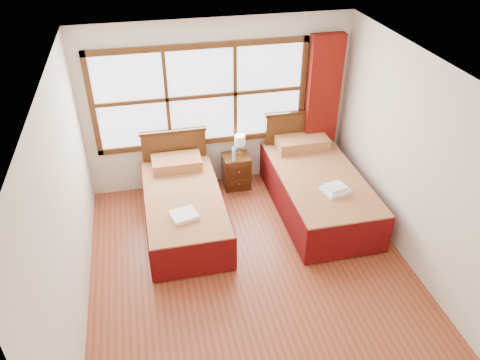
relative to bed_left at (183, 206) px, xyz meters
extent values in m
plane|color=brown|center=(0.71, -1.20, -0.31)|extent=(4.50, 4.50, 0.00)
plane|color=white|center=(0.71, -1.20, 2.29)|extent=(4.50, 4.50, 0.00)
plane|color=silver|center=(0.71, 1.05, 0.99)|extent=(4.00, 0.00, 4.00)
plane|color=silver|center=(-1.29, -1.20, 0.99)|extent=(0.00, 4.50, 4.50)
plane|color=silver|center=(2.71, -1.20, 0.99)|extent=(0.00, 4.50, 4.50)
cube|color=white|center=(0.46, 1.02, 1.19)|extent=(3.00, 0.02, 1.40)
cube|color=#4B2910|center=(0.46, 1.00, 0.45)|extent=(3.16, 0.06, 0.08)
cube|color=#4B2910|center=(0.46, 1.00, 1.93)|extent=(3.16, 0.06, 0.08)
cube|color=#4B2910|center=(-1.08, 1.00, 1.19)|extent=(0.08, 0.06, 1.56)
cube|color=#4B2910|center=(2.00, 1.00, 1.19)|extent=(0.08, 0.06, 1.56)
cube|color=#4B2910|center=(-0.04, 1.00, 1.19)|extent=(0.05, 0.05, 1.40)
cube|color=#4B2910|center=(0.96, 1.00, 1.19)|extent=(0.05, 0.05, 1.40)
cube|color=#4B2910|center=(0.46, 1.00, 1.19)|extent=(3.00, 0.05, 0.05)
cube|color=maroon|center=(2.31, 0.91, 0.86)|extent=(0.50, 0.16, 2.30)
cube|color=#371D0B|center=(0.00, -0.07, -0.16)|extent=(0.92, 1.84, 0.30)
cube|color=maroon|center=(0.00, -0.07, 0.11)|extent=(1.03, 2.04, 0.25)
cube|color=#5B0909|center=(-0.52, -0.07, -0.04)|extent=(0.03, 2.04, 0.51)
cube|color=#5B0909|center=(0.52, -0.07, -0.04)|extent=(0.03, 2.04, 0.51)
cube|color=#5B0909|center=(0.00, -1.08, -0.04)|extent=(1.03, 0.03, 0.51)
cube|color=maroon|center=(0.00, 0.67, 0.32)|extent=(0.72, 0.42, 0.16)
cube|color=#4B2910|center=(0.00, 0.94, 0.19)|extent=(0.96, 0.06, 1.00)
cube|color=#371D0B|center=(0.00, 0.94, 0.70)|extent=(1.00, 0.08, 0.04)
cube|color=#371D0B|center=(1.97, -0.07, -0.15)|extent=(1.02, 2.04, 0.33)
cube|color=maroon|center=(1.97, -0.07, 0.16)|extent=(1.14, 2.26, 0.28)
cube|color=#5B0909|center=(1.40, -0.07, -0.01)|extent=(0.03, 2.26, 0.57)
cube|color=#5B0909|center=(2.54, -0.07, -0.01)|extent=(0.03, 2.26, 0.57)
cube|color=#5B0909|center=(1.97, -1.19, -0.01)|extent=(1.14, 0.03, 0.57)
cube|color=maroon|center=(1.97, 0.75, 0.38)|extent=(0.80, 0.47, 0.18)
cube|color=#4B2910|center=(1.97, 0.94, 0.24)|extent=(1.06, 0.06, 1.11)
cube|color=#371D0B|center=(1.97, 0.94, 0.81)|extent=(1.11, 0.08, 0.04)
cube|color=#4B2910|center=(0.93, 0.80, -0.04)|extent=(0.41, 0.36, 0.55)
cube|color=#371D0B|center=(0.93, 0.61, -0.15)|extent=(0.36, 0.02, 0.16)
cube|color=#371D0B|center=(0.93, 0.61, 0.07)|extent=(0.36, 0.02, 0.16)
sphere|color=#A06F36|center=(0.93, 0.59, -0.15)|extent=(0.03, 0.03, 0.03)
sphere|color=#A06F36|center=(0.93, 0.59, 0.07)|extent=(0.03, 0.03, 0.03)
cube|color=white|center=(-0.04, -0.55, 0.26)|extent=(0.38, 0.35, 0.05)
cube|color=white|center=(2.01, -0.52, 0.32)|extent=(0.40, 0.36, 0.05)
cube|color=white|center=(2.01, -0.52, 0.37)|extent=(0.30, 0.27, 0.05)
cylinder|color=gold|center=(1.00, 0.87, 0.24)|extent=(0.10, 0.10, 0.02)
cylinder|color=gold|center=(1.00, 0.87, 0.32)|extent=(0.02, 0.02, 0.14)
cylinder|color=silver|center=(1.00, 0.87, 0.47)|extent=(0.16, 0.16, 0.16)
cylinder|color=#A4C4D3|center=(0.87, 0.69, 0.33)|extent=(0.06, 0.06, 0.20)
cylinder|color=#1649AC|center=(0.87, 0.69, 0.45)|extent=(0.03, 0.03, 0.03)
cylinder|color=#A4C4D3|center=(0.87, 0.69, 0.34)|extent=(0.06, 0.06, 0.21)
cylinder|color=#1649AC|center=(0.87, 0.69, 0.46)|extent=(0.03, 0.03, 0.03)
camera|label=1|loc=(-0.38, -5.30, 3.91)|focal=35.00mm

